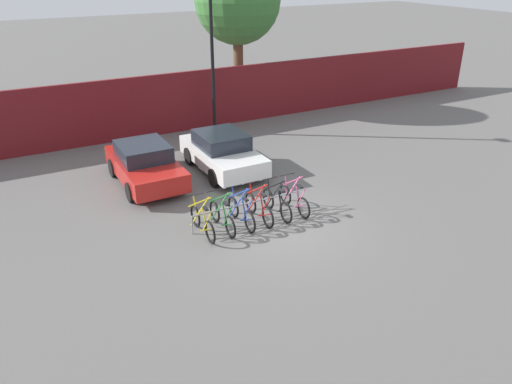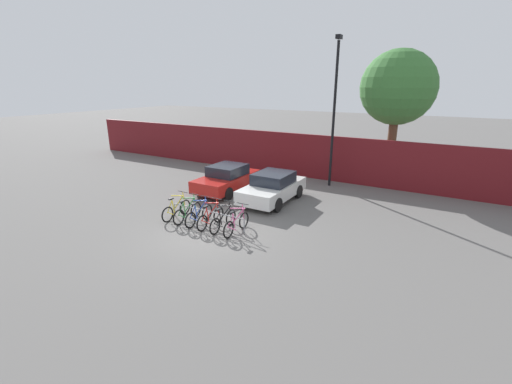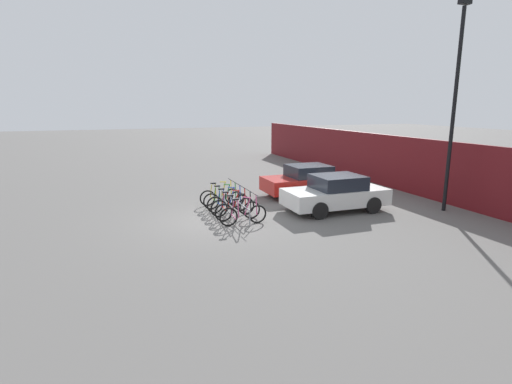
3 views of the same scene
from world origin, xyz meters
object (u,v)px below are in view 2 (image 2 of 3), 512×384
bicycle_blue (199,215)px  bicycle_red (211,218)px  bicycle_green (188,212)px  car_white (273,187)px  bicycle_pink (236,224)px  bike_rack (207,213)px  car_red (227,179)px  tree_behind_hoarding (398,88)px  bicycle_black (223,221)px  lamp_post (334,108)px  bicycle_yellow (176,210)px

bicycle_blue → bicycle_red: size_ratio=1.00×
bicycle_blue → bicycle_red: same height
bicycle_green → car_white: bearing=68.6°
bicycle_red → car_white: bearing=79.9°
bicycle_green → bicycle_blue: (0.60, 0.00, 0.00)m
bicycle_blue → bicycle_pink: size_ratio=1.00×
bicycle_blue → bike_rack: bearing=26.2°
car_red → tree_behind_hoarding: size_ratio=0.54×
bicycle_red → car_white: 4.04m
bicycle_pink → tree_behind_hoarding: tree_behind_hoarding is taller
car_white → bicycle_green: bearing=-115.0°
bicycle_black → car_white: bearing=87.8°
bicycle_pink → lamp_post: size_ratio=0.22×
bicycle_pink → tree_behind_hoarding: (3.51, 10.77, 4.80)m
bicycle_red → car_white: size_ratio=0.43×
bicycle_green → tree_behind_hoarding: tree_behind_hoarding is taller
bike_rack → lamp_post: (2.43, 7.83, 3.74)m
bicycle_pink → lamp_post: lamp_post is taller
bicycle_black → car_red: car_red is taller
bicycle_pink → tree_behind_hoarding: size_ratio=0.24×
car_red → bicycle_green: bearing=-77.3°
bicycle_blue → car_red: (-1.54, 4.17, 0.31)m
bicycle_blue → bicycle_red: (0.58, 0.00, 0.00)m
bike_rack → car_white: 3.95m
bicycle_pink → bike_rack: bearing=175.3°
bike_rack → bicycle_blue: bearing=-153.2°
bicycle_blue → bicycle_black: size_ratio=1.00×
bicycle_yellow → bicycle_green: (0.60, 0.00, 0.00)m
bicycle_blue → bicycle_black: same height
bike_rack → bicycle_black: size_ratio=2.08×
lamp_post → car_white: bearing=-110.3°
bicycle_blue → car_white: car_white is taller
bicycle_yellow → bicycle_black: (2.39, 0.00, 0.00)m
bicycle_green → bicycle_pink: 2.40m
bicycle_yellow → bicycle_red: size_ratio=1.00×
bike_rack → bicycle_black: 0.91m
bicycle_pink → car_white: car_white is taller
car_red → lamp_post: bearing=41.7°
bike_rack → bicycle_red: bicycle_red is taller
bicycle_pink → car_white: (-0.55, 3.97, 0.31)m
lamp_post → bike_rack: bearing=-107.3°
bike_rack → bicycle_black: bicycle_black is taller
bicycle_green → car_red: car_red is taller
bicycle_green → bicycle_pink: (2.40, 0.00, 0.00)m
bicycle_green → bicycle_pink: size_ratio=1.00×
bike_rack → bicycle_pink: bicycle_pink is taller
bicycle_green → tree_behind_hoarding: 13.19m
bicycle_yellow → bicycle_green: 0.60m
bike_rack → lamp_post: bearing=72.7°
bicycle_yellow → car_white: (2.46, 3.97, 0.31)m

